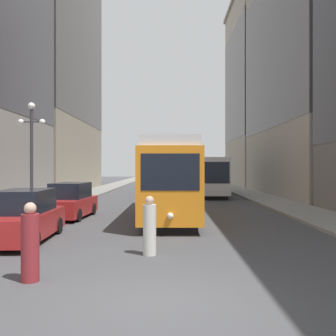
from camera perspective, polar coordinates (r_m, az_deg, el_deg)
name	(u,v)px	position (r m, az deg, el deg)	size (l,w,h in m)	color
ground_plane	(161,301)	(7.70, -1.07, -19.75)	(200.00, 200.00, 0.00)	#424244
sidewalk_left	(108,187)	(47.99, -9.19, -2.96)	(2.99, 120.00, 0.15)	gray
sidewalk_right	(231,188)	(47.92, 9.63, -2.97)	(2.99, 120.00, 0.15)	gray
streetcar	(170,177)	(20.25, 0.34, -1.38)	(2.66, 12.78, 3.89)	black
transit_bus	(210,175)	(35.12, 6.44, -1.02)	(2.98, 11.37, 3.45)	black
parked_car_left_near	(70,202)	(20.01, -14.75, -5.00)	(2.06, 4.43, 1.82)	black
parked_car_left_mid	(24,217)	(14.27, -21.22, -7.05)	(2.03, 4.68, 1.82)	black
pedestrian_crossing_near	(150,228)	(11.24, -2.85, -9.10)	(0.39, 0.39, 1.76)	beige
pedestrian_crossing_far	(30,245)	(9.24, -20.37, -10.95)	(0.41, 0.41, 1.81)	maroon
lamp_post_left_near	(32,142)	(20.27, -20.19, 3.80)	(1.41, 0.36, 5.79)	#333338
building_left_midblock	(36,46)	(45.36, -19.62, 17.20)	(11.30, 20.73, 30.97)	gray
building_right_corner	(279,89)	(57.57, 16.65, 11.53)	(13.81, 17.10, 27.28)	#B2A893
building_right_midblock	(325,55)	(39.16, 22.96, 15.60)	(11.22, 21.21, 25.43)	#A89E8E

